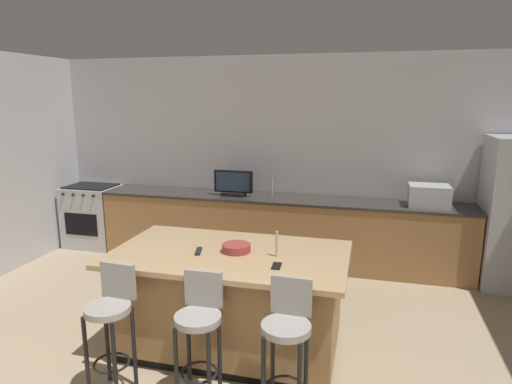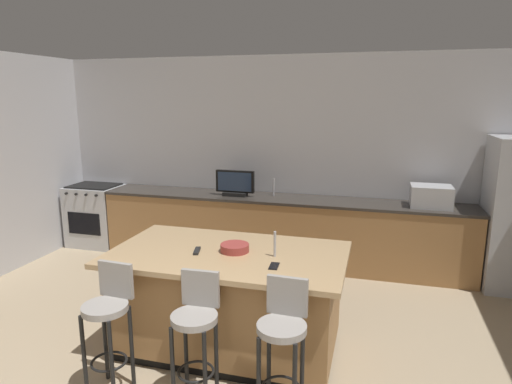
{
  "view_description": "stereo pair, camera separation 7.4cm",
  "coord_description": "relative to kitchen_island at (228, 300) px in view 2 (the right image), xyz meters",
  "views": [
    {
      "loc": [
        1.13,
        -1.52,
        2.23
      ],
      "look_at": [
        -0.0,
        2.84,
        1.26
      ],
      "focal_mm": 30.97,
      "sensor_mm": 36.0,
      "label": 1
    },
    {
      "loc": [
        1.21,
        -1.51,
        2.23
      ],
      "look_at": [
        -0.0,
        2.84,
        1.26
      ],
      "focal_mm": 30.97,
      "sensor_mm": 36.0,
      "label": 2
    }
  ],
  "objects": [
    {
      "name": "bar_stool_center",
      "position": [
        -0.0,
        -0.71,
        0.12
      ],
      "size": [
        0.34,
        0.34,
        0.98
      ],
      "rotation": [
        0.0,
        0.0,
        0.03
      ],
      "color": "gray",
      "rests_on": "ground_plane"
    },
    {
      "name": "kitchen_island",
      "position": [
        0.0,
        0.0,
        0.0
      ],
      "size": [
        2.03,
        1.16,
        0.92
      ],
      "color": "black",
      "rests_on": "ground_plane"
    },
    {
      "name": "wall_back",
      "position": [
        0.0,
        2.58,
        0.92
      ],
      "size": [
        7.17,
        0.12,
        2.78
      ],
      "primitive_type": "cube",
      "color": "#BCBCC1",
      "rests_on": "ground_plane"
    },
    {
      "name": "range_oven",
      "position": [
        -2.89,
        2.2,
        -0.0
      ],
      "size": [
        0.76,
        0.63,
        0.93
      ],
      "color": "#B7BABF",
      "rests_on": "ground_plane"
    },
    {
      "name": "fruit_bowl",
      "position": [
        0.06,
        0.03,
        0.48
      ],
      "size": [
        0.25,
        0.25,
        0.07
      ],
      "primitive_type": "cylinder",
      "color": "#993833",
      "rests_on": "kitchen_island"
    },
    {
      "name": "bar_stool_right",
      "position": [
        0.65,
        -0.74,
        0.15
      ],
      "size": [
        0.34,
        0.34,
        1.02
      ],
      "rotation": [
        0.0,
        0.0,
        -0.04
      ],
      "color": "gray",
      "rests_on": "ground_plane"
    },
    {
      "name": "counter_back",
      "position": [
        -0.02,
        2.2,
        -0.01
      ],
      "size": [
        4.97,
        0.62,
        0.91
      ],
      "color": "#9E7042",
      "rests_on": "ground_plane"
    },
    {
      "name": "tv_remote",
      "position": [
        -0.25,
        -0.07,
        0.46
      ],
      "size": [
        0.09,
        0.18,
        0.02
      ],
      "primitive_type": "cube",
      "rotation": [
        0.0,
        0.0,
        0.26
      ],
      "color": "black",
      "rests_on": "kitchen_island"
    },
    {
      "name": "sink_faucet_back",
      "position": [
        -0.13,
        2.3,
        0.56
      ],
      "size": [
        0.02,
        0.02,
        0.24
      ],
      "primitive_type": "cylinder",
      "color": "#B2B2B7",
      "rests_on": "counter_back"
    },
    {
      "name": "sink_faucet_island",
      "position": [
        0.42,
        0.0,
        0.56
      ],
      "size": [
        0.02,
        0.02,
        0.22
      ],
      "primitive_type": "cylinder",
      "color": "#B2B2B7",
      "rests_on": "kitchen_island"
    },
    {
      "name": "microwave",
      "position": [
        1.86,
        2.2,
        0.58
      ],
      "size": [
        0.48,
        0.36,
        0.26
      ],
      "primitive_type": "cube",
      "color": "#B7BABF",
      "rests_on": "counter_back"
    },
    {
      "name": "bar_stool_left",
      "position": [
        -0.68,
        -0.78,
        0.14
      ],
      "size": [
        0.34,
        0.35,
        1.0
      ],
      "rotation": [
        0.0,
        0.0,
        -0.06
      ],
      "color": "gray",
      "rests_on": "ground_plane"
    },
    {
      "name": "cell_phone",
      "position": [
        0.47,
        -0.22,
        0.45
      ],
      "size": [
        0.08,
        0.15,
        0.01
      ],
      "primitive_type": "cube",
      "rotation": [
        0.0,
        0.0,
        0.07
      ],
      "color": "black",
      "rests_on": "kitchen_island"
    },
    {
      "name": "tv_monitor",
      "position": [
        -0.64,
        2.15,
        0.6
      ],
      "size": [
        0.53,
        0.16,
        0.35
      ],
      "color": "black",
      "rests_on": "counter_back"
    }
  ]
}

